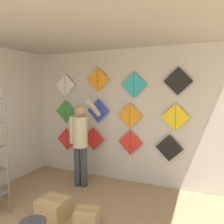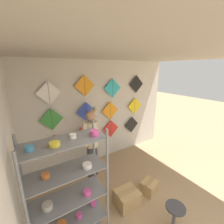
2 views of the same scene
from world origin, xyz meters
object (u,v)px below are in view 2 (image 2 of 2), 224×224
Objects in this scene: shelf_rack at (69,199)px; kite_7 at (135,106)px; cardboard_box at (127,198)px; kite_0 at (55,145)px; kite_6 at (110,111)px; kite_11 at (136,84)px; kite_8 at (49,93)px; kite_10 at (113,88)px; cardboard_box_spare at (149,187)px; kite_9 at (85,86)px; kite_3 at (132,125)px; kite_2 at (111,130)px; kite_5 at (86,112)px; kite_4 at (52,119)px; kite_1 at (83,135)px; shopkeeper at (92,138)px; stool at (175,211)px.

shelf_rack is 3.66× the size of kite_7.
cardboard_box is 0.84× the size of kite_0.
kite_11 is (0.94, 0.00, 0.70)m from kite_6.
kite_8 reaches higher than kite_10.
cardboard_box_spare is 0.72× the size of kite_9.
kite_3 is (2.64, 2.03, -0.26)m from shelf_rack.
kite_2 reaches higher than kite_0.
kite_10 is at bearing 46.89° from shelf_rack.
kite_4 is at bearing 180.00° from kite_5.
kite_8 is at bearing 118.63° from cardboard_box.
kite_9 is (0.85, 0.00, 0.72)m from kite_4.
kite_1 is 1.00× the size of kite_7.
kite_2 is at bearing -0.08° from kite_5.
shopkeeper is at bearing 56.84° from shelf_rack.
cardboard_box is at bearing -111.75° from kite_2.
kite_10 is (1.65, 0.00, 1.27)m from kite_0.
kite_7 is (1.77, 0.00, 0.58)m from kite_1.
kite_6 is at bearing 22.16° from shopkeeper.
shelf_rack is 3.66× the size of kite_5.
kite_0 is 2.84m from kite_11.
kite_0 reaches higher than stool.
cardboard_box is 0.84× the size of kite_1.
cardboard_box is 0.84× the size of kite_4.
kite_2 reaches higher than cardboard_box_spare.
kite_4 is (-0.93, 1.69, 1.30)m from cardboard_box.
kite_9 reaches higher than cardboard_box.
kite_5 is 0.73m from kite_6.
kite_1 is 1.00× the size of kite_4.
kite_11 is (1.60, 1.69, 1.97)m from cardboard_box.
stool is 3.25m from kite_8.
kite_3 is at bearing 62.60° from cardboard_box_spare.
cardboard_box is 0.84× the size of kite_10.
kite_6 is at bearing 82.80° from stool.
kite_5 is (0.12, 0.55, 0.50)m from shopkeeper.
cardboard_box_spare is 0.72× the size of kite_3.
stool is at bearing -63.12° from kite_0.
kite_11 reaches higher than kite_8.
cardboard_box is 2.02m from kite_0.
shopkeeper is 3.34× the size of kite_11.
cardboard_box is 0.89m from stool.
kite_6 reaches higher than kite_2.
kite_6 is (-0.02, 0.00, 0.61)m from kite_2.
kite_6 is (0.31, 2.48, 1.04)m from stool.
kite_6 is (0.07, 1.70, 1.29)m from cardboard_box_spare.
kite_9 is at bearing 111.37° from cardboard_box_spare.
kite_1 is at bearing 96.66° from cardboard_box.
cardboard_box_spare is 0.72× the size of kite_6.
kite_2 is at bearing -0.04° from kite_8.
kite_9 is at bearing 92.59° from cardboard_box.
kite_7 is at bearing 0.00° from kite_1.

